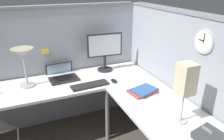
% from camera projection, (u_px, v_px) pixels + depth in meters
% --- Properties ---
extents(cubicle_wall_back, '(2.57, 0.12, 1.58)m').
position_uv_depth(cubicle_wall_back, '(50.00, 67.00, 2.88)').
color(cubicle_wall_back, '#999EA8').
rests_on(cubicle_wall_back, ground).
extents(cubicle_wall_right, '(0.12, 2.37, 1.58)m').
position_uv_depth(cubicle_wall_right, '(183.00, 86.00, 2.37)').
color(cubicle_wall_right, '#999EA8').
rests_on(cubicle_wall_right, ground).
extents(desk, '(2.35, 2.15, 0.73)m').
position_uv_depth(desk, '(87.00, 109.00, 2.24)').
color(desk, white).
rests_on(desk, ground).
extents(monitor, '(0.46, 0.20, 0.50)m').
position_uv_depth(monitor, '(105.00, 49.00, 2.85)').
color(monitor, '#232326').
rests_on(monitor, desk).
extents(laptop, '(0.36, 0.40, 0.22)m').
position_uv_depth(laptop, '(62.00, 75.00, 2.75)').
color(laptop, '#232326').
rests_on(laptop, desk).
extents(keyboard, '(0.44, 0.16, 0.02)m').
position_uv_depth(keyboard, '(90.00, 85.00, 2.51)').
color(keyboard, '#232326').
rests_on(keyboard, desk).
extents(computer_mouse, '(0.06, 0.10, 0.03)m').
position_uv_depth(computer_mouse, '(114.00, 81.00, 2.61)').
color(computer_mouse, black).
rests_on(computer_mouse, desk).
extents(desk_lamp_dome, '(0.24, 0.24, 0.44)m').
position_uv_depth(desk_lamp_dome, '(23.00, 56.00, 2.39)').
color(desk_lamp_dome, '#B7BABF').
rests_on(desk_lamp_dome, desk).
extents(office_phone, '(0.21, 0.22, 0.11)m').
position_uv_depth(office_phone, '(211.00, 138.00, 1.63)').
color(office_phone, '#38383D').
rests_on(office_phone, desk).
extents(book_stack, '(0.32, 0.26, 0.04)m').
position_uv_depth(book_stack, '(143.00, 91.00, 2.36)').
color(book_stack, '#BF3F38').
rests_on(book_stack, desk).
extents(desk_lamp_paper, '(0.13, 0.13, 0.53)m').
position_uv_depth(desk_lamp_paper, '(186.00, 81.00, 1.74)').
color(desk_lamp_paper, '#B7BABF').
rests_on(desk_lamp_paper, desk).
extents(wall_clock, '(0.04, 0.22, 0.22)m').
position_uv_depth(wall_clock, '(204.00, 42.00, 1.93)').
color(wall_clock, '#B7BABF').
extents(pinned_note_leftmost, '(0.09, 0.00, 0.07)m').
position_uv_depth(pinned_note_leftmost, '(45.00, 52.00, 2.73)').
color(pinned_note_leftmost, '#EAD84C').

